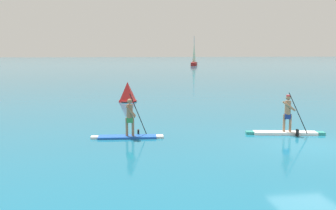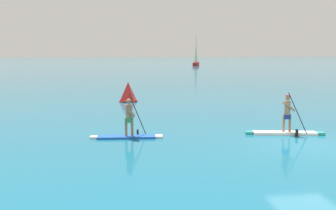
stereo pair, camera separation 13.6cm
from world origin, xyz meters
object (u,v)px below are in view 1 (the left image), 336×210
(paddleboarder_near_left, at_px, (129,129))
(race_marker_buoy, at_px, (128,93))
(paddleboarder_mid_center, at_px, (286,126))
(sailboat_right_horizon, at_px, (194,62))

(paddleboarder_near_left, distance_m, race_marker_buoy, 12.12)
(paddleboarder_near_left, relative_size, race_marker_buoy, 2.07)
(paddleboarder_mid_center, bearing_deg, race_marker_buoy, 128.18)
(paddleboarder_near_left, relative_size, paddleboarder_mid_center, 0.90)
(paddleboarder_mid_center, distance_m, race_marker_buoy, 13.96)
(sailboat_right_horizon, bearing_deg, race_marker_buoy, -178.80)
(race_marker_buoy, distance_m, sailboat_right_horizon, 71.04)
(paddleboarder_near_left, distance_m, sailboat_right_horizon, 82.87)
(paddleboarder_mid_center, relative_size, race_marker_buoy, 2.31)
(race_marker_buoy, xyz_separation_m, sailboat_right_horizon, (19.82, 68.22, 0.29))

